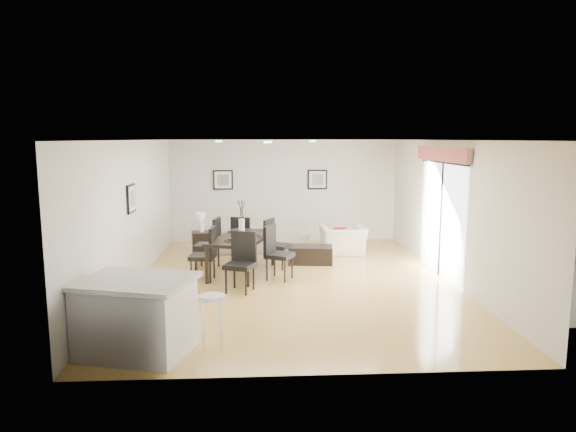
{
  "coord_description": "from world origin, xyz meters",
  "views": [
    {
      "loc": [
        -0.64,
        -9.6,
        2.73
      ],
      "look_at": [
        -0.08,
        0.4,
        1.21
      ],
      "focal_mm": 32.0,
      "sensor_mm": 36.0,
      "label": 1
    }
  ],
  "objects": [
    {
      "name": "ceiling",
      "position": [
        0.0,
        0.0,
        2.7
      ],
      "size": [
        6.0,
        8.0,
        0.02
      ],
      "primitive_type": "cube",
      "color": "white",
      "rests_on": "wall_back"
    },
    {
      "name": "framed_print_back_left",
      "position": [
        -1.6,
        3.97,
        1.65
      ],
      "size": [
        0.52,
        0.04,
        0.52
      ],
      "color": "black",
      "rests_on": "wall_back"
    },
    {
      "name": "dining_chair_efar",
      "position": [
        -0.34,
        1.11,
        0.58
      ],
      "size": [
        0.62,
        0.62,
        1.04
      ],
      "rotation": [
        0.0,
        0.0,
        1.13
      ],
      "color": "black",
      "rests_on": "ground"
    },
    {
      "name": "wall_left",
      "position": [
        -3.0,
        0.0,
        1.35
      ],
      "size": [
        0.04,
        8.0,
        2.7
      ],
      "primitive_type": "cube",
      "color": "silver",
      "rests_on": "ground"
    },
    {
      "name": "armchair",
      "position": [
        1.33,
        2.3,
        0.33
      ],
      "size": [
        1.06,
        0.94,
        0.66
      ],
      "primitive_type": "imported",
      "rotation": [
        0.0,
        0.0,
        3.19
      ],
      "color": "beige",
      "rests_on": "ground"
    },
    {
      "name": "bar_stool",
      "position": [
        -1.26,
        -3.23,
        0.64
      ],
      "size": [
        0.34,
        0.34,
        0.75
      ],
      "color": "silver",
      "rests_on": "ground"
    },
    {
      "name": "dining_table",
      "position": [
        -1.01,
        0.6,
        0.7
      ],
      "size": [
        1.43,
        2.05,
        0.78
      ],
      "rotation": [
        0.0,
        0.0,
        -0.3
      ],
      "color": "black",
      "rests_on": "ground"
    },
    {
      "name": "wall_right",
      "position": [
        3.0,
        0.0,
        1.35
      ],
      "size": [
        0.04,
        8.0,
        2.7
      ],
      "primitive_type": "cube",
      "color": "silver",
      "rests_on": "ground"
    },
    {
      "name": "dining_chair_enear",
      "position": [
        -0.35,
        0.18,
        0.59
      ],
      "size": [
        0.63,
        0.63,
        1.06
      ],
      "rotation": [
        0.0,
        0.0,
        1.13
      ],
      "color": "black",
      "rests_on": "ground"
    },
    {
      "name": "ground",
      "position": [
        0.0,
        0.0,
        0.0
      ],
      "size": [
        8.0,
        8.0,
        0.0
      ],
      "primitive_type": "plane",
      "color": "tan",
      "rests_on": "ground"
    },
    {
      "name": "dining_chair_head",
      "position": [
        -0.98,
        -0.55,
        0.6
      ],
      "size": [
        0.62,
        0.62,
        1.07
      ],
      "rotation": [
        0.0,
        0.0,
        -0.36
      ],
      "color": "black",
      "rests_on": "ground"
    },
    {
      "name": "cushion",
      "position": [
        1.24,
        2.21,
        0.52
      ],
      "size": [
        0.3,
        0.14,
        0.28
      ],
      "primitive_type": "cube",
      "rotation": [
        0.0,
        0.0,
        3.34
      ],
      "color": "#AD1A16",
      "rests_on": "armchair"
    },
    {
      "name": "dining_chair_wnear",
      "position": [
        -1.66,
        0.13,
        0.59
      ],
      "size": [
        0.52,
        0.52,
        1.05
      ],
      "rotation": [
        0.0,
        0.0,
        -1.68
      ],
      "color": "black",
      "rests_on": "ground"
    },
    {
      "name": "dining_chair_foot",
      "position": [
        -1.04,
        1.76,
        0.56
      ],
      "size": [
        0.58,
        0.58,
        1.01
      ],
      "rotation": [
        0.0,
        0.0,
        2.8
      ],
      "color": "black",
      "rests_on": "ground"
    },
    {
      "name": "dining_chair_wfar",
      "position": [
        -1.66,
        1.05,
        0.61
      ],
      "size": [
        0.56,
        0.56,
        1.09
      ],
      "rotation": [
        0.0,
        0.0,
        -1.74
      ],
      "color": "black",
      "rests_on": "ground"
    },
    {
      "name": "vase",
      "position": [
        -1.01,
        0.6,
        1.11
      ],
      "size": [
        0.81,
        1.32,
        0.75
      ],
      "color": "white",
      "rests_on": "dining_table"
    },
    {
      "name": "coffee_table",
      "position": [
        0.47,
        1.43,
        0.19
      ],
      "size": [
        1.02,
        0.68,
        0.38
      ],
      "primitive_type": "cube",
      "rotation": [
        0.0,
        0.0,
        -0.12
      ],
      "color": "black",
      "rests_on": "ground"
    },
    {
      "name": "kitchen_island",
      "position": [
        -2.23,
        -3.23,
        0.5
      ],
      "size": [
        1.63,
        1.41,
        0.98
      ],
      "rotation": [
        0.0,
        0.0,
        -0.27
      ],
      "color": "silver",
      "rests_on": "ground"
    },
    {
      "name": "side_table",
      "position": [
        -1.99,
        2.17,
        0.3
      ],
      "size": [
        0.52,
        0.52,
        0.59
      ],
      "primitive_type": "cube",
      "rotation": [
        0.0,
        0.0,
        0.18
      ],
      "color": "black",
      "rests_on": "ground"
    },
    {
      "name": "wall_front",
      "position": [
        0.0,
        -4.0,
        1.35
      ],
      "size": [
        6.0,
        0.04,
        2.7
      ],
      "primitive_type": "cube",
      "color": "silver",
      "rests_on": "ground"
    },
    {
      "name": "framed_print_back_right",
      "position": [
        0.9,
        3.97,
        1.65
      ],
      "size": [
        0.52,
        0.04,
        0.52
      ],
      "color": "black",
      "rests_on": "wall_back"
    },
    {
      "name": "table_lamp",
      "position": [
        -1.99,
        2.17,
        0.88
      ],
      "size": [
        0.23,
        0.23,
        0.44
      ],
      "color": "white",
      "rests_on": "side_table"
    },
    {
      "name": "courtyard_plant_b",
      "position": [
        5.79,
        1.27,
        0.31
      ],
      "size": [
        0.46,
        0.46,
        0.63
      ],
      "primitive_type": "imported",
      "rotation": [
        0.0,
        0.0,
        -0.4
      ],
      "color": "#3D5B27",
      "rests_on": "ground"
    },
    {
      "name": "framed_print_left_wall",
      "position": [
        -2.97,
        -0.2,
        1.65
      ],
      "size": [
        0.04,
        0.52,
        0.52
      ],
      "rotation": [
        0.0,
        0.0,
        1.57
      ],
      "color": "black",
      "rests_on": "wall_left"
    },
    {
      "name": "wall_back",
      "position": [
        0.0,
        4.0,
        1.35
      ],
      "size": [
        6.0,
        0.04,
        2.7
      ],
      "primitive_type": "cube",
      "color": "silver",
      "rests_on": "ground"
    },
    {
      "name": "sliding_door",
      "position": [
        2.96,
        0.3,
        1.66
      ],
      "size": [
        0.12,
        2.7,
        2.57
      ],
      "color": "white",
      "rests_on": "wall_right"
    },
    {
      "name": "sofa",
      "position": [
        -0.65,
        2.73,
        0.34
      ],
      "size": [
        2.4,
        1.06,
        0.68
      ],
      "primitive_type": "imported",
      "rotation": [
        0.0,
        0.0,
        3.2
      ],
      "color": "gray",
      "rests_on": "ground"
    }
  ]
}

